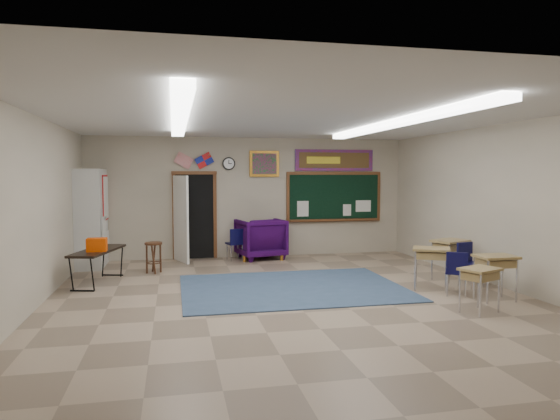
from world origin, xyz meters
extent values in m
plane|color=gray|center=(0.00, 0.00, 0.00)|extent=(9.00, 9.00, 0.00)
cube|color=#B8AB95|center=(0.00, 4.50, 1.50)|extent=(8.00, 0.04, 3.00)
cube|color=#B8AB95|center=(0.00, -4.50, 1.50)|extent=(8.00, 0.04, 3.00)
cube|color=#B8AB95|center=(-4.00, 0.00, 1.50)|extent=(0.04, 9.00, 3.00)
cube|color=#B8AB95|center=(4.00, 0.00, 1.50)|extent=(0.04, 9.00, 3.00)
cube|color=silver|center=(0.00, 0.00, 3.00)|extent=(8.00, 9.00, 0.04)
cube|color=#374968|center=(0.20, 0.80, 0.01)|extent=(4.00, 3.00, 0.02)
cube|color=black|center=(-1.40, 4.49, 1.05)|extent=(0.95, 0.04, 2.10)
cube|color=silver|center=(-1.75, 4.05, 1.03)|extent=(0.35, 0.86, 2.05)
cube|color=brown|center=(2.20, 4.47, 1.50)|extent=(2.55, 0.05, 1.30)
cube|color=black|center=(2.20, 4.46, 1.50)|extent=(2.40, 0.03, 1.15)
cube|color=brown|center=(2.20, 4.41, 0.90)|extent=(2.40, 0.12, 0.04)
cube|color=red|center=(2.20, 4.47, 2.45)|extent=(2.10, 0.04, 0.55)
cube|color=brown|center=(2.20, 4.46, 2.45)|extent=(1.90, 0.03, 0.40)
cube|color=#AF7321|center=(0.35, 4.47, 2.35)|extent=(0.75, 0.05, 0.65)
cube|color=#A51466|center=(0.35, 4.46, 2.35)|extent=(0.62, 0.03, 0.52)
cylinder|color=black|center=(-0.55, 4.47, 2.35)|extent=(0.32, 0.05, 0.32)
cylinder|color=white|center=(-0.55, 4.45, 2.35)|extent=(0.26, 0.02, 0.26)
cube|color=#B8B9B4|center=(-3.72, 3.85, 1.10)|extent=(0.55, 1.25, 2.20)
imported|color=#230535|center=(0.18, 4.15, 0.50)|extent=(1.26, 1.28, 1.00)
cube|color=#A5864D|center=(2.61, 0.15, 0.74)|extent=(0.79, 0.72, 0.04)
cube|color=olive|center=(2.61, 0.15, 0.63)|extent=(0.68, 0.62, 0.13)
cube|color=#A5864D|center=(3.40, 0.86, 0.77)|extent=(0.80, 0.71, 0.04)
cube|color=olive|center=(3.40, 0.86, 0.66)|extent=(0.69, 0.60, 0.13)
cube|color=#A5864D|center=(2.56, -1.38, 0.66)|extent=(0.69, 0.61, 0.04)
cube|color=olive|center=(2.56, -1.38, 0.57)|extent=(0.59, 0.52, 0.11)
cube|color=#A5864D|center=(3.25, -0.78, 0.73)|extent=(0.63, 0.48, 0.04)
cube|color=olive|center=(3.25, -0.78, 0.63)|extent=(0.55, 0.40, 0.13)
cube|color=black|center=(-3.33, 1.97, 0.63)|extent=(0.92, 1.65, 0.04)
cube|color=#E85604|center=(-3.31, 1.76, 0.77)|extent=(0.35, 0.26, 0.24)
cylinder|color=#452414|center=(-2.33, 2.79, 0.63)|extent=(0.37, 0.37, 0.04)
torus|color=#452414|center=(-2.33, 2.79, 0.22)|extent=(0.30, 0.30, 0.02)
camera|label=1|loc=(-1.91, -7.95, 2.06)|focal=32.00mm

